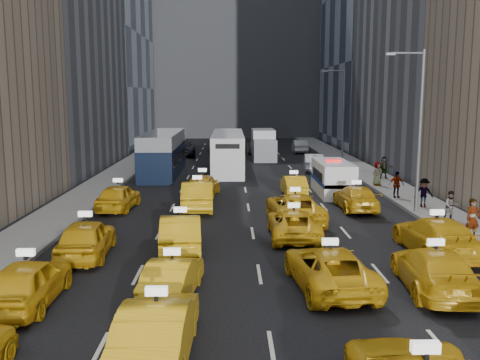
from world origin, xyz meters
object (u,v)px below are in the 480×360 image
object	(u,v)px
box_truck	(264,145)
pedestrian_0	(473,219)
taxi_1	(157,329)
city_bus	(228,152)
nypd_van	(333,178)
double_decker	(163,154)

from	to	relation	value
box_truck	pedestrian_0	world-z (taller)	box_truck
box_truck	pedestrian_0	xyz separation A→B (m)	(7.38, -32.28, -0.42)
taxi_1	box_truck	world-z (taller)	box_truck
taxi_1	city_bus	size ratio (longest dim) A/B	0.36
taxi_1	city_bus	xyz separation A→B (m)	(1.63, 34.50, 0.86)
nypd_van	box_truck	bearing A→B (deg)	92.65
nypd_van	box_truck	size ratio (longest dim) A/B	0.82
taxi_1	box_truck	bearing A→B (deg)	-95.12
taxi_1	double_decker	size ratio (longest dim) A/B	0.40
box_truck	city_bus	bearing A→B (deg)	-121.00
pedestrian_0	double_decker	bearing A→B (deg)	119.05
nypd_van	pedestrian_0	distance (m)	12.70
city_bus	double_decker	bearing A→B (deg)	-164.77
nypd_van	city_bus	bearing A→B (deg)	113.93
double_decker	box_truck	bearing A→B (deg)	50.12
city_bus	pedestrian_0	distance (m)	26.38
taxi_1	box_truck	size ratio (longest dim) A/B	0.68
double_decker	box_truck	world-z (taller)	double_decker
double_decker	city_bus	world-z (taller)	double_decker
nypd_van	pedestrian_0	world-z (taller)	nypd_van
nypd_van	pedestrian_0	xyz separation A→B (m)	(3.99, -12.05, 0.01)
nypd_van	city_bus	distance (m)	13.85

